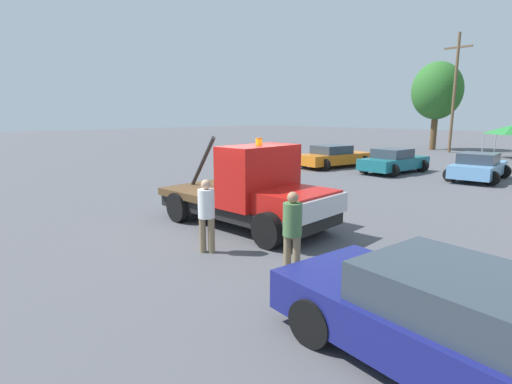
# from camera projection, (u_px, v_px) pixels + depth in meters

# --- Properties ---
(ground_plane) EXTENTS (160.00, 160.00, 0.00)m
(ground_plane) POSITION_uv_depth(u_px,v_px,m) (244.00, 225.00, 11.54)
(ground_plane) COLOR #545459
(tow_truck) EXTENTS (5.51, 2.58, 2.53)m
(tow_truck) POSITION_uv_depth(u_px,v_px,m) (253.00, 194.00, 11.12)
(tow_truck) COLOR black
(tow_truck) RESTS_ON ground
(foreground_car) EXTENTS (5.52, 2.55, 1.34)m
(foreground_car) POSITION_uv_depth(u_px,v_px,m) (479.00, 334.00, 4.61)
(foreground_car) COLOR navy
(foreground_car) RESTS_ON ground
(person_near_truck) EXTENTS (0.38, 0.38, 1.69)m
(person_near_truck) POSITION_uv_depth(u_px,v_px,m) (292.00, 228.00, 7.77)
(person_near_truck) COLOR #847051
(person_near_truck) RESTS_ON ground
(person_at_hood) EXTENTS (0.38, 0.38, 1.71)m
(person_at_hood) POSITION_uv_depth(u_px,v_px,m) (206.00, 211.00, 9.08)
(person_at_hood) COLOR #847051
(person_at_hood) RESTS_ON ground
(parked_car_orange) EXTENTS (3.00, 5.07, 1.34)m
(parked_car_orange) POSITION_uv_depth(u_px,v_px,m) (334.00, 157.00, 24.20)
(parked_car_orange) COLOR orange
(parked_car_orange) RESTS_ON ground
(parked_car_teal) EXTENTS (2.60, 4.48, 1.34)m
(parked_car_teal) POSITION_uv_depth(u_px,v_px,m) (394.00, 161.00, 21.83)
(parked_car_teal) COLOR #196670
(parked_car_teal) RESTS_ON ground
(parked_car_skyblue) EXTENTS (2.67, 4.43, 1.34)m
(parked_car_skyblue) POSITION_uv_depth(u_px,v_px,m) (478.00, 167.00, 19.39)
(parked_car_skyblue) COLOR #669ED1
(parked_car_skyblue) RESTS_ON ground
(tree_left) EXTENTS (4.37, 4.37, 7.80)m
(tree_left) POSITION_uv_depth(u_px,v_px,m) (437.00, 91.00, 35.64)
(tree_left) COLOR brown
(tree_left) RESTS_ON ground
(traffic_cone) EXTENTS (0.40, 0.40, 0.55)m
(traffic_cone) POSITION_uv_depth(u_px,v_px,m) (287.00, 186.00, 16.36)
(traffic_cone) COLOR black
(traffic_cone) RESTS_ON ground
(utility_pole) EXTENTS (2.20, 0.24, 9.69)m
(utility_pole) POSITION_uv_depth(u_px,v_px,m) (454.00, 91.00, 32.95)
(utility_pole) COLOR brown
(utility_pole) RESTS_ON ground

